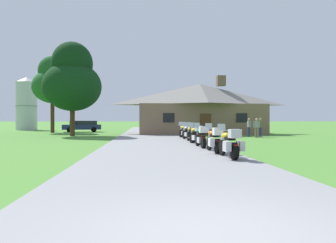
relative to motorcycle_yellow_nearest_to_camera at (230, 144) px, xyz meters
The scene contains 17 objects.
ground_plane 12.60m from the motorcycle_yellow_nearest_to_camera, 100.82° to the left, with size 500.00×500.00×0.00m, color #4C8433.
asphalt_driveway 10.65m from the motorcycle_yellow_nearest_to_camera, 102.84° to the left, with size 6.40×80.00×0.06m, color gray.
motorcycle_yellow_nearest_to_camera is the anchor object (origin of this frame).
motorcycle_orange_second_in_row 2.13m from the motorcycle_yellow_nearest_to_camera, 92.94° to the left, with size 0.76×2.08×1.30m.
motorcycle_green_third_in_row 4.68m from the motorcycle_yellow_nearest_to_camera, 93.25° to the left, with size 0.66×2.08×1.30m.
motorcycle_yellow_fourth_in_row 6.91m from the motorcycle_yellow_nearest_to_camera, 91.43° to the left, with size 0.75×2.08×1.30m.
motorcycle_yellow_fifth_in_row 8.84m from the motorcycle_yellow_nearest_to_camera, 90.87° to the left, with size 0.81×2.08×1.30m.
motorcycle_silver_sixth_in_row 11.08m from the motorcycle_yellow_nearest_to_camera, 90.37° to the left, with size 0.84×2.07×1.30m.
motorcycle_yellow_farthest_in_row 13.21m from the motorcycle_yellow_nearest_to_camera, 90.20° to the left, with size 0.87×2.06×1.30m.
stone_lodge 21.74m from the motorcycle_yellow_nearest_to_camera, 82.87° to the left, with size 13.63×6.78×6.28m.
bystander_gray_shirt_near_lodge 16.56m from the motorcycle_yellow_nearest_to_camera, 68.63° to the left, with size 0.24×0.55×1.67m.
bystander_olive_shirt_beside_signpost 16.86m from the motorcycle_yellow_nearest_to_camera, 65.34° to the left, with size 0.27×0.54×1.69m.
bystander_gray_shirt_by_tree 15.60m from the motorcycle_yellow_nearest_to_camera, 66.13° to the left, with size 0.54×0.30×1.67m.
tree_left_far 29.87m from the motorcycle_yellow_nearest_to_camera, 118.60° to the left, with size 4.60×4.60×8.99m.
tree_left_near 20.98m from the motorcycle_yellow_nearest_to_camera, 119.11° to the left, with size 5.36×5.36×8.76m.
metal_silo_distant 41.63m from the motorcycle_yellow_nearest_to_camera, 120.02° to the left, with size 3.06×3.06×7.84m.
parked_navy_suv_far_left 29.51m from the motorcycle_yellow_nearest_to_camera, 111.76° to the left, with size 4.87×2.71×1.40m.
Camera 1 is at (-0.86, -3.91, 1.52)m, focal length 33.14 mm.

